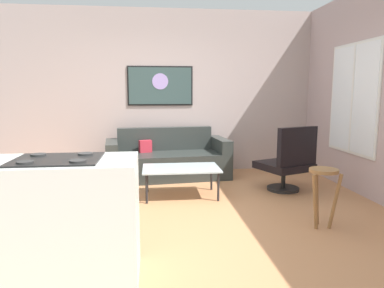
{
  "coord_description": "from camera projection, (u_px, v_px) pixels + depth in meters",
  "views": [
    {
      "loc": [
        -0.22,
        -3.81,
        1.4
      ],
      "look_at": [
        0.31,
        0.9,
        0.7
      ],
      "focal_mm": 33.06,
      "sensor_mm": 36.0,
      "label": 1
    }
  ],
  "objects": [
    {
      "name": "armchair",
      "position": [
        288.0,
        162.0,
        4.95
      ],
      "size": [
        0.84,
        0.82,
        0.93
      ],
      "color": "black",
      "rests_on": "ground"
    },
    {
      "name": "kitchen_counter",
      "position": [
        16.0,
        224.0,
        2.53
      ],
      "size": [
        1.73,
        0.61,
        0.95
      ],
      "color": "silver",
      "rests_on": "ground"
    },
    {
      "name": "couch",
      "position": [
        168.0,
        161.0,
        5.81
      ],
      "size": [
        2.03,
        1.02,
        0.8
      ],
      "color": "#2C312F",
      "rests_on": "ground"
    },
    {
      "name": "bar_stool",
      "position": [
        323.0,
        183.0,
        3.63
      ],
      "size": [
        0.34,
        0.33,
        0.62
      ],
      "color": "olive",
      "rests_on": "ground"
    },
    {
      "name": "wall_painting",
      "position": [
        160.0,
        86.0,
        6.09
      ],
      "size": [
        1.12,
        0.03,
        0.67
      ],
      "color": "black"
    },
    {
      "name": "ground",
      "position": [
        174.0,
        219.0,
        3.98
      ],
      "size": [
        6.4,
        6.4,
        0.04
      ],
      "primitive_type": "cube",
      "color": "#BB7E52"
    },
    {
      "name": "right_wall",
      "position": [
        384.0,
        92.0,
        4.36
      ],
      "size": [
        0.05,
        6.4,
        2.8
      ],
      "primitive_type": "cube",
      "color": "#B79D9C",
      "rests_on": "ground"
    },
    {
      "name": "coffee_table",
      "position": [
        181.0,
        170.0,
        4.74
      ],
      "size": [
        1.02,
        0.63,
        0.4
      ],
      "color": "silver",
      "rests_on": "ground"
    },
    {
      "name": "window",
      "position": [
        353.0,
        99.0,
        4.96
      ],
      "size": [
        0.03,
        1.18,
        1.55
      ],
      "color": "silver"
    },
    {
      "name": "back_wall",
      "position": [
        164.0,
        92.0,
        6.15
      ],
      "size": [
        6.4,
        0.05,
        2.8
      ],
      "primitive_type": "cube",
      "color": "#B49F9B",
      "rests_on": "ground"
    }
  ]
}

